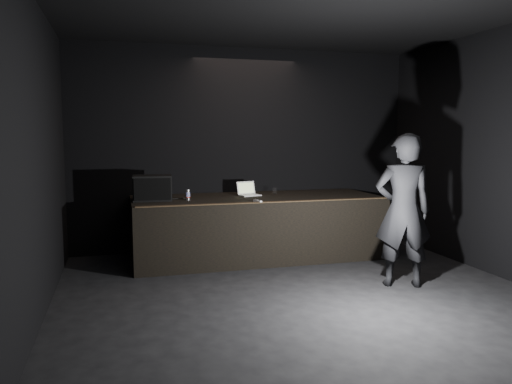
{
  "coord_description": "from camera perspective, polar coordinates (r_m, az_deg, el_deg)",
  "views": [
    {
      "loc": [
        -2.16,
        -5.04,
        2.01
      ],
      "look_at": [
        -0.13,
        2.3,
        1.13
      ],
      "focal_mm": 35.0,
      "sensor_mm": 36.0,
      "label": 1
    }
  ],
  "objects": [
    {
      "name": "ground",
      "position": [
        5.84,
        7.49,
        -13.58
      ],
      "size": [
        7.0,
        7.0,
        0.0
      ],
      "primitive_type": "plane",
      "color": "black",
      "rests_on": "ground"
    },
    {
      "name": "room_walls",
      "position": [
        5.49,
        7.81,
        6.67
      ],
      "size": [
        6.1,
        7.1,
        3.52
      ],
      "color": "black",
      "rests_on": "ground"
    },
    {
      "name": "stage_riser",
      "position": [
        8.21,
        0.09,
        -4.0
      ],
      "size": [
        4.0,
        1.5,
        1.0
      ],
      "primitive_type": "cube",
      "color": "black",
      "rests_on": "ground"
    },
    {
      "name": "riser_lip",
      "position": [
        7.46,
        1.56,
        -1.14
      ],
      "size": [
        3.92,
        0.1,
        0.01
      ],
      "primitive_type": "cube",
      "color": "brown",
      "rests_on": "stage_riser"
    },
    {
      "name": "stage_monitor",
      "position": [
        7.81,
        -11.76,
        0.46
      ],
      "size": [
        0.61,
        0.46,
        0.39
      ],
      "rotation": [
        0.0,
        0.0,
        -0.07
      ],
      "color": "black",
      "rests_on": "stage_riser"
    },
    {
      "name": "cable",
      "position": [
        7.87,
        -10.48,
        -0.82
      ],
      "size": [
        0.83,
        0.08,
        0.02
      ],
      "primitive_type": "cylinder",
      "rotation": [
        0.0,
        1.57,
        0.07
      ],
      "color": "black",
      "rests_on": "stage_riser"
    },
    {
      "name": "laptop",
      "position": [
        8.31,
        -0.91,
        0.02
      ],
      "size": [
        0.39,
        0.36,
        0.23
      ],
      "rotation": [
        0.0,
        0.0,
        0.24
      ],
      "color": "silver",
      "rests_on": "stage_riser"
    },
    {
      "name": "beer_can",
      "position": [
        7.76,
        -7.8,
        -0.32
      ],
      "size": [
        0.07,
        0.07,
        0.17
      ],
      "color": "silver",
      "rests_on": "stage_riser"
    },
    {
      "name": "plastic_cup",
      "position": [
        8.54,
        2.16,
        0.15
      ],
      "size": [
        0.08,
        0.08,
        0.11
      ],
      "primitive_type": "cylinder",
      "color": "white",
      "rests_on": "stage_riser"
    },
    {
      "name": "wii_remote",
      "position": [
        7.46,
        0.18,
        -1.06
      ],
      "size": [
        0.1,
        0.17,
        0.03
      ],
      "primitive_type": "cube",
      "rotation": [
        0.0,
        0.0,
        0.37
      ],
      "color": "white",
      "rests_on": "stage_riser"
    },
    {
      "name": "person",
      "position": [
        6.85,
        16.47,
        -2.04
      ],
      "size": [
        0.86,
        0.7,
        2.03
      ],
      "primitive_type": "imported",
      "rotation": [
        0.0,
        0.0,
        2.81
      ],
      "color": "black",
      "rests_on": "ground"
    }
  ]
}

